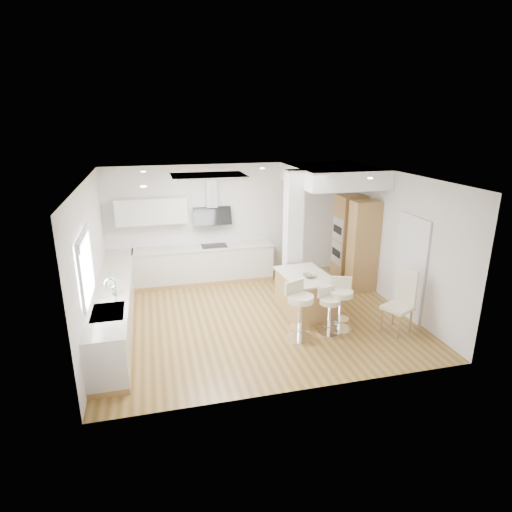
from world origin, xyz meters
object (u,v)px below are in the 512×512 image
object	(u,v)px
peninsula	(305,293)
bar_stool_a	(300,308)
bar_stool_c	(341,302)
bar_stool_b	(329,309)
dining_chair	(402,299)

from	to	relation	value
peninsula	bar_stool_a	distance (m)	1.14
bar_stool_a	bar_stool_c	size ratio (longest dim) A/B	1.07
bar_stool_b	bar_stool_c	bearing A→B (deg)	7.98
bar_stool_b	dining_chair	size ratio (longest dim) A/B	0.74
bar_stool_b	bar_stool_a	bearing A→B (deg)	175.44
dining_chair	peninsula	bearing A→B (deg)	116.73
bar_stool_a	dining_chair	xyz separation A→B (m)	(1.95, -0.15, 0.03)
bar_stool_b	bar_stool_c	world-z (taller)	bar_stool_c
peninsula	bar_stool_a	xyz separation A→B (m)	(-0.49, -1.01, 0.19)
dining_chair	bar_stool_a	bearing A→B (deg)	150.86
peninsula	bar_stool_a	size ratio (longest dim) A/B	1.32
peninsula	bar_stool_b	size ratio (longest dim) A/B	1.62
bar_stool_a	dining_chair	size ratio (longest dim) A/B	0.90
peninsula	bar_stool_c	xyz separation A→B (m)	(0.38, -0.86, 0.15)
bar_stool_a	bar_stool_c	bearing A→B (deg)	-13.21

